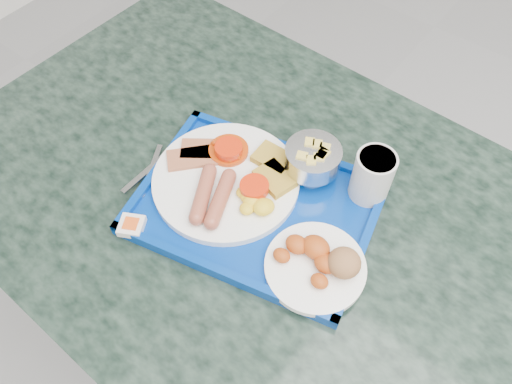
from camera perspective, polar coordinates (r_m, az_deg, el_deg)
table at (r=1.06m, az=-0.25°, el=-6.22°), size 1.20×0.81×0.74m
tray at (r=0.88m, az=0.00°, el=-1.70°), size 0.46×0.38×0.02m
main_plate at (r=0.89m, az=-2.97°, el=1.42°), size 0.26×0.26×0.04m
bread_plate at (r=0.80m, az=7.31°, el=-8.02°), size 0.16×0.16×0.05m
fruit_bowl at (r=0.88m, az=6.52°, el=3.85°), size 0.10×0.10×0.07m
juice_cup at (r=0.87m, az=13.18°, el=1.92°), size 0.07×0.07×0.10m
spoon at (r=0.94m, az=-8.58°, el=3.65°), size 0.09×0.15×0.01m
knife at (r=0.94m, az=-11.63°, el=3.01°), size 0.01×0.16×0.00m
jam_packet at (r=0.87m, az=-14.03°, el=-3.77°), size 0.05×0.05×0.02m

